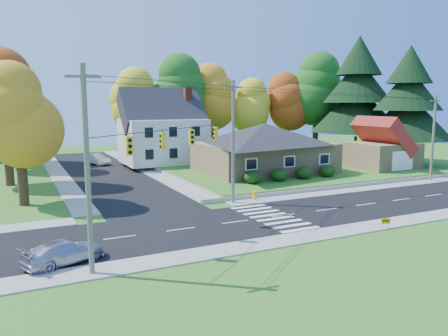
% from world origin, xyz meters
% --- Properties ---
extents(ground, '(120.00, 120.00, 0.00)m').
position_xyz_m(ground, '(0.00, 0.00, 0.00)').
color(ground, '#3D7923').
extents(road_main, '(90.00, 8.00, 0.02)m').
position_xyz_m(road_main, '(0.00, 0.00, 0.01)').
color(road_main, black).
rests_on(road_main, ground).
extents(road_cross, '(8.00, 44.00, 0.02)m').
position_xyz_m(road_cross, '(-8.00, 26.00, 0.01)').
color(road_cross, black).
rests_on(road_cross, ground).
extents(sidewalk_north, '(90.00, 2.00, 0.08)m').
position_xyz_m(sidewalk_north, '(0.00, 5.00, 0.04)').
color(sidewalk_north, '#9C9A90').
rests_on(sidewalk_north, ground).
extents(sidewalk_south, '(90.00, 2.00, 0.08)m').
position_xyz_m(sidewalk_south, '(0.00, -5.00, 0.04)').
color(sidewalk_south, '#9C9A90').
rests_on(sidewalk_south, ground).
extents(lawn, '(30.00, 30.00, 0.50)m').
position_xyz_m(lawn, '(13.00, 21.00, 0.25)').
color(lawn, '#3D7923').
rests_on(lawn, ground).
extents(ranch_house, '(14.60, 10.60, 5.40)m').
position_xyz_m(ranch_house, '(8.00, 16.00, 3.27)').
color(ranch_house, tan).
rests_on(ranch_house, lawn).
extents(colonial_house, '(10.40, 8.40, 9.60)m').
position_xyz_m(colonial_house, '(0.04, 28.00, 4.58)').
color(colonial_house, silver).
rests_on(colonial_house, lawn).
extents(garage, '(7.30, 6.30, 4.60)m').
position_xyz_m(garage, '(22.00, 11.99, 2.84)').
color(garage, tan).
rests_on(garage, lawn).
extents(hedge_row, '(10.70, 1.70, 1.27)m').
position_xyz_m(hedge_row, '(7.50, 9.80, 1.14)').
color(hedge_row, '#163A10').
rests_on(hedge_row, lawn).
extents(traffic_infrastructure, '(38.10, 10.66, 10.00)m').
position_xyz_m(traffic_infrastructure, '(-0.15, 1.35, 5.15)').
color(traffic_infrastructure, '#666059').
rests_on(traffic_infrastructure, ground).
extents(tree_lot_0, '(6.72, 6.72, 12.51)m').
position_xyz_m(tree_lot_0, '(-2.00, 34.00, 8.31)').
color(tree_lot_0, '#3F2A19').
rests_on(tree_lot_0, lawn).
extents(tree_lot_1, '(7.84, 7.84, 14.60)m').
position_xyz_m(tree_lot_1, '(4.00, 33.00, 9.61)').
color(tree_lot_1, '#3F2A19').
rests_on(tree_lot_1, lawn).
extents(tree_lot_2, '(7.28, 7.28, 13.56)m').
position_xyz_m(tree_lot_2, '(10.00, 34.00, 8.96)').
color(tree_lot_2, '#3F2A19').
rests_on(tree_lot_2, lawn).
extents(tree_lot_3, '(6.16, 6.16, 11.47)m').
position_xyz_m(tree_lot_3, '(16.00, 33.00, 7.65)').
color(tree_lot_3, '#3F2A19').
rests_on(tree_lot_3, lawn).
extents(tree_lot_4, '(6.72, 6.72, 12.51)m').
position_xyz_m(tree_lot_4, '(22.00, 32.00, 8.31)').
color(tree_lot_4, '#3F2A19').
rests_on(tree_lot_4, lawn).
extents(tree_lot_5, '(8.40, 8.40, 15.64)m').
position_xyz_m(tree_lot_5, '(26.00, 30.00, 10.27)').
color(tree_lot_5, '#3F2A19').
rests_on(tree_lot_5, lawn).
extents(conifer_east_a, '(12.80, 12.80, 16.96)m').
position_xyz_m(conifer_east_a, '(27.00, 22.00, 9.39)').
color(conifer_east_a, '#3F2A19').
rests_on(conifer_east_a, lawn).
extents(conifer_east_b, '(11.20, 11.20, 14.84)m').
position_xyz_m(conifer_east_b, '(28.00, 14.00, 8.28)').
color(conifer_east_b, '#3F2A19').
rests_on(conifer_east_b, lawn).
extents(tree_west_0, '(6.16, 6.16, 11.47)m').
position_xyz_m(tree_west_0, '(-17.00, 12.00, 7.15)').
color(tree_west_0, '#3F2A19').
rests_on(tree_west_0, ground).
extents(tree_west_1, '(7.28, 7.28, 13.56)m').
position_xyz_m(tree_west_1, '(-18.00, 22.00, 8.46)').
color(tree_west_1, '#3F2A19').
rests_on(tree_west_1, ground).
extents(tree_west_2, '(6.72, 6.72, 12.51)m').
position_xyz_m(tree_west_2, '(-17.00, 32.00, 7.81)').
color(tree_west_2, '#3F2A19').
rests_on(tree_west_2, ground).
extents(silver_sedan, '(4.55, 3.16, 1.22)m').
position_xyz_m(silver_sedan, '(-15.53, -3.10, 0.63)').
color(silver_sedan, '#B6B4CD').
rests_on(silver_sedan, road_main).
extents(white_car, '(3.07, 4.57, 1.43)m').
position_xyz_m(white_car, '(-7.52, 32.99, 0.73)').
color(white_car, '#BDBDBD').
rests_on(white_car, road_cross).
extents(fire_hydrant, '(0.48, 0.38, 0.84)m').
position_xyz_m(fire_hydrant, '(0.54, 5.22, 0.40)').
color(fire_hydrant, '#F9E200').
rests_on(fire_hydrant, ground).
extents(yard_sign, '(0.54, 0.27, 0.72)m').
position_xyz_m(yard_sign, '(4.16, -5.76, 0.52)').
color(yard_sign, black).
rests_on(yard_sign, ground).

